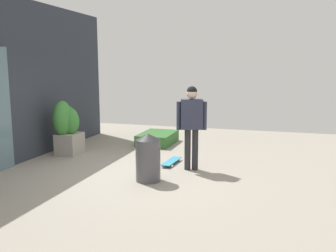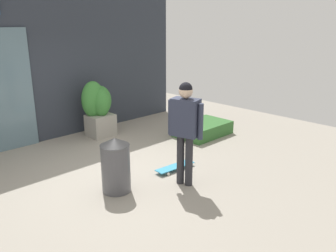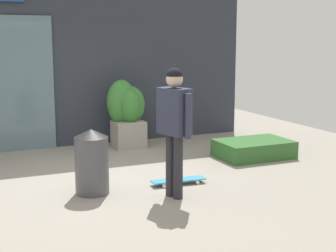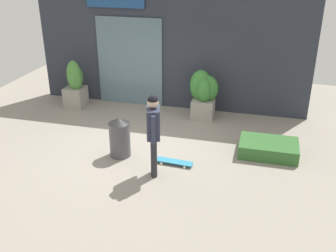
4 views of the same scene
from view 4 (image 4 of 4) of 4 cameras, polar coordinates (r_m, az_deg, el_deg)
ground_plane at (r=9.54m, az=-3.94°, el=-2.88°), size 12.00×12.00×0.00m
building_facade at (r=11.45m, az=-0.01°, el=11.69°), size 7.94×0.31×3.70m
skateboarder at (r=7.86m, az=-2.13°, el=-0.15°), size 0.38×0.61×1.78m
skateboard at (r=8.71m, az=0.93°, el=-5.18°), size 0.84×0.30×0.08m
planter_box_left at (r=10.88m, az=5.21°, el=4.82°), size 0.78×0.60×1.35m
planter_box_right at (r=11.96m, az=-13.29°, el=5.98°), size 0.57×0.61×1.41m
trash_bin at (r=8.96m, az=-7.01°, el=-1.59°), size 0.48×0.48×0.93m
hedge_ledge at (r=9.36m, az=14.34°, el=-3.11°), size 1.32×0.90×0.31m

